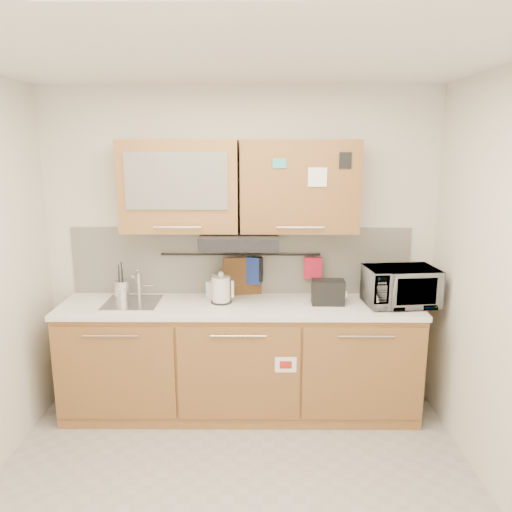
{
  "coord_description": "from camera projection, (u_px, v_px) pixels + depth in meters",
  "views": [
    {
      "loc": [
        0.15,
        -2.55,
        2.14
      ],
      "look_at": [
        0.13,
        1.05,
        1.34
      ],
      "focal_mm": 35.0,
      "sensor_mm": 36.0,
      "label": 1
    }
  ],
  "objects": [
    {
      "name": "toaster",
      "position": [
        328.0,
        292.0,
        3.9
      ],
      "size": [
        0.26,
        0.16,
        0.19
      ],
      "rotation": [
        0.0,
        0.0,
        -0.03
      ],
      "color": "black",
      "rests_on": "countertop"
    },
    {
      "name": "range_hood",
      "position": [
        240.0,
        240.0,
        3.87
      ],
      "size": [
        0.6,
        0.46,
        0.1
      ],
      "primitive_type": "cube",
      "color": "black",
      "rests_on": "upper_cabinets"
    },
    {
      "name": "oven_mitt",
      "position": [
        253.0,
        271.0,
        4.11
      ],
      "size": [
        0.14,
        0.06,
        0.23
      ],
      "primitive_type": "cube",
      "rotation": [
        0.0,
        0.0,
        -0.23
      ],
      "color": "#203795",
      "rests_on": "utensil_rail"
    },
    {
      "name": "ceiling",
      "position": [
        228.0,
        47.0,
        2.39
      ],
      "size": [
        3.2,
        3.2,
        0.0
      ],
      "primitive_type": "plane",
      "rotation": [
        3.14,
        0.0,
        0.0
      ],
      "color": "white",
      "rests_on": "wall_back"
    },
    {
      "name": "countertop",
      "position": [
        240.0,
        306.0,
        3.92
      ],
      "size": [
        2.82,
        0.62,
        0.04
      ],
      "primitive_type": "cube",
      "color": "white",
      "rests_on": "base_cabinet"
    },
    {
      "name": "microwave",
      "position": [
        400.0,
        286.0,
        3.87
      ],
      "size": [
        0.57,
        0.42,
        0.3
      ],
      "primitive_type": "imported",
      "rotation": [
        0.0,
        0.0,
        0.11
      ],
      "color": "#999999",
      "rests_on": "countertop"
    },
    {
      "name": "upper_cabinets",
      "position": [
        239.0,
        186.0,
        3.85
      ],
      "size": [
        1.82,
        0.37,
        0.7
      ],
      "color": "#AF753E",
      "rests_on": "wall_back"
    },
    {
      "name": "kettle",
      "position": [
        221.0,
        290.0,
        3.93
      ],
      "size": [
        0.18,
        0.16,
        0.25
      ],
      "rotation": [
        0.0,
        0.0,
        -0.07
      ],
      "color": "silver",
      "rests_on": "countertop"
    },
    {
      "name": "utensil_rail",
      "position": [
        241.0,
        255.0,
        4.1
      ],
      "size": [
        1.3,
        0.02,
        0.02
      ],
      "primitive_type": "cylinder",
      "rotation": [
        0.0,
        1.57,
        0.0
      ],
      "color": "black",
      "rests_on": "backsplash"
    },
    {
      "name": "cutting_board",
      "position": [
        243.0,
        281.0,
        4.13
      ],
      "size": [
        0.32,
        0.09,
        0.4
      ],
      "primitive_type": "cube",
      "rotation": [
        0.0,
        0.0,
        0.21
      ],
      "color": "brown",
      "rests_on": "utensil_rail"
    },
    {
      "name": "wall_back",
      "position": [
        241.0,
        249.0,
        4.14
      ],
      "size": [
        3.2,
        0.0,
        3.2
      ],
      "primitive_type": "plane",
      "rotation": [
        1.57,
        0.0,
        0.0
      ],
      "color": "silver",
      "rests_on": "ground"
    },
    {
      "name": "soap_bottle",
      "position": [
        213.0,
        286.0,
        4.06
      ],
      "size": [
        0.13,
        0.13,
        0.2
      ],
      "primitive_type": "imported",
      "rotation": [
        0.0,
        0.0,
        0.74
      ],
      "color": "#999999",
      "rests_on": "countertop"
    },
    {
      "name": "backsplash",
      "position": [
        241.0,
        261.0,
        4.15
      ],
      "size": [
        2.8,
        0.02,
        0.56
      ],
      "primitive_type": "cube",
      "color": "silver",
      "rests_on": "countertop"
    },
    {
      "name": "base_cabinet",
      "position": [
        240.0,
        364.0,
        4.03
      ],
      "size": [
        2.8,
        0.64,
        0.88
      ],
      "color": "#AF753E",
      "rests_on": "floor"
    },
    {
      "name": "pot_holder",
      "position": [
        313.0,
        268.0,
        4.11
      ],
      "size": [
        0.15,
        0.04,
        0.18
      ],
      "primitive_type": "cube",
      "rotation": [
        0.0,
        0.0,
        -0.09
      ],
      "color": "#BA1832",
      "rests_on": "utensil_rail"
    },
    {
      "name": "dark_pouch",
      "position": [
        255.0,
        269.0,
        4.11
      ],
      "size": [
        0.14,
        0.07,
        0.2
      ],
      "primitive_type": "cube",
      "rotation": [
        0.0,
        0.0,
        -0.29
      ],
      "color": "black",
      "rests_on": "utensil_rail"
    },
    {
      "name": "sink",
      "position": [
        133.0,
        302.0,
        3.94
      ],
      "size": [
        0.42,
        0.4,
        0.26
      ],
      "color": "silver",
      "rests_on": "countertop"
    },
    {
      "name": "utensil_crock",
      "position": [
        122.0,
        289.0,
        4.04
      ],
      "size": [
        0.13,
        0.13,
        0.3
      ],
      "rotation": [
        0.0,
        0.0,
        -0.1
      ],
      "color": "silver",
      "rests_on": "countertop"
    }
  ]
}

